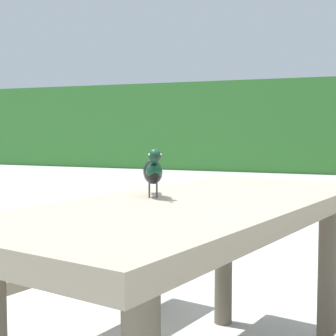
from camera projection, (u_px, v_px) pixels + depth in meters
The scene contains 2 objects.
picnic_table_foreground at pixel (199, 249), 1.87m from camera, with size 2.00×2.02×0.74m.
bird_grackle at pixel (153, 170), 1.90m from camera, with size 0.17×0.26×0.18m.
Camera 1 is at (0.48, -1.80, 0.99)m, focal length 54.85 mm.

